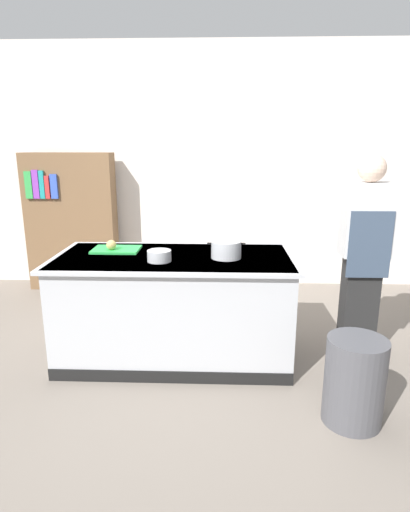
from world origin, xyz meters
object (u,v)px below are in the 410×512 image
(stock_pot, at_px, (226,249))
(person_chef, at_px, (364,254))
(trash_bin, at_px, (354,381))
(onion, at_px, (111,245))
(bookshelf, at_px, (72,222))
(mixing_bowl, at_px, (159,256))

(stock_pot, distance_m, person_chef, 1.15)
(trash_bin, distance_m, person_chef, 1.16)
(stock_pot, distance_m, trash_bin, 1.35)
(onion, height_order, bookshelf, bookshelf)
(onion, relative_size, bookshelf, 0.05)
(trash_bin, height_order, person_chef, person_chef)
(mixing_bowl, xyz_separation_m, person_chef, (1.67, 0.23, -0.03))
(mixing_bowl, bearing_deg, onion, 148.35)
(trash_bin, distance_m, bookshelf, 3.87)
(onion, distance_m, bookshelf, 1.93)
(stock_pot, xyz_separation_m, mixing_bowl, (-0.53, -0.12, -0.03))
(mixing_bowl, distance_m, trash_bin, 1.67)
(trash_bin, bearing_deg, onion, 151.66)
(trash_bin, bearing_deg, mixing_bowl, 152.80)
(onion, height_order, mixing_bowl, onion)
(onion, relative_size, trash_bin, 0.14)
(onion, bearing_deg, bookshelf, 119.08)
(mixing_bowl, bearing_deg, person_chef, 7.85)
(person_chef, distance_m, bookshelf, 3.51)
(stock_pot, height_order, bookshelf, bookshelf)
(onion, distance_m, person_chef, 2.12)
(trash_bin, bearing_deg, person_chef, 71.94)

